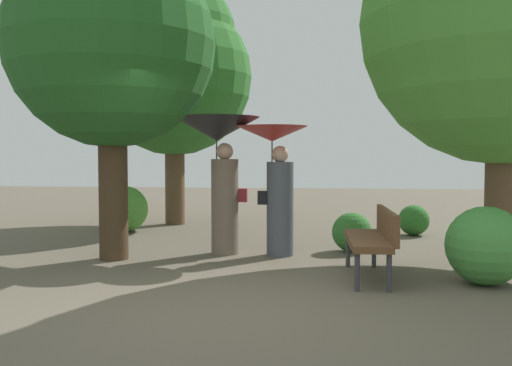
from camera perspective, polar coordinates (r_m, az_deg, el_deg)
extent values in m
plane|color=brown|center=(5.58, -3.87, -12.49)|extent=(40.00, 40.00, 0.00)
cylinder|color=#6B5B4C|center=(8.36, -3.20, -2.42)|extent=(0.41, 0.41, 1.42)
sphere|color=tan|center=(8.33, -3.22, 3.24)|extent=(0.25, 0.25, 0.25)
cylinder|color=#333338|center=(8.33, -4.05, 1.71)|extent=(0.02, 0.02, 0.77)
cone|color=black|center=(8.34, -4.07, 5.55)|extent=(1.30, 1.30, 0.35)
cube|color=maroon|center=(8.34, -1.40, -1.26)|extent=(0.14, 0.10, 0.20)
cylinder|color=#474C56|center=(8.21, 2.47, -2.65)|extent=(0.39, 0.39, 1.38)
sphere|color=tan|center=(8.18, 2.48, 2.95)|extent=(0.25, 0.25, 0.25)
cylinder|color=#333338|center=(8.17, 1.65, 1.55)|extent=(0.02, 0.02, 0.78)
cone|color=#B22D2D|center=(8.18, 1.65, 5.05)|extent=(1.05, 1.05, 0.22)
cube|color=black|center=(8.19, 0.67, -1.51)|extent=(0.14, 0.10, 0.20)
cylinder|color=#38383D|center=(7.52, 9.39, -6.81)|extent=(0.06, 0.06, 0.44)
cylinder|color=#38383D|center=(7.55, 11.98, -6.80)|extent=(0.06, 0.06, 0.44)
cylinder|color=#38383D|center=(6.20, 10.30, -8.87)|extent=(0.06, 0.06, 0.44)
cylinder|color=#38383D|center=(6.24, 13.45, -8.83)|extent=(0.06, 0.06, 0.44)
cube|color=brown|center=(6.84, 11.24, -5.76)|extent=(0.47, 1.51, 0.08)
cube|color=brown|center=(6.84, 13.26, -4.12)|extent=(0.09, 1.50, 0.35)
cylinder|color=brown|center=(12.07, -8.33, 5.71)|extent=(0.42, 0.42, 4.18)
sphere|color=#2D6B28|center=(12.17, -8.37, 10.63)|extent=(3.31, 3.31, 3.31)
sphere|color=#2D6B28|center=(12.31, -8.39, 14.49)|extent=(2.65, 2.65, 2.65)
cylinder|color=brown|center=(8.18, 23.98, 7.44)|extent=(0.43, 0.43, 4.33)
sphere|color=#4C9338|center=(8.34, 24.13, 14.88)|extent=(3.81, 3.81, 3.81)
cylinder|color=#42301E|center=(8.15, -14.47, 6.63)|extent=(0.41, 0.41, 4.06)
sphere|color=#235B23|center=(8.28, -14.56, 13.65)|extent=(2.92, 2.92, 2.92)
sphere|color=#2D6B28|center=(8.68, 9.76, -4.98)|extent=(0.60, 0.60, 0.60)
sphere|color=#2D6B28|center=(10.71, 15.83, -3.67)|extent=(0.56, 0.56, 0.56)
sphere|color=#428C3D|center=(6.88, 22.44, -5.95)|extent=(0.90, 0.90, 0.90)
sphere|color=#4C9338|center=(11.04, -13.28, -2.61)|extent=(0.89, 0.89, 0.89)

